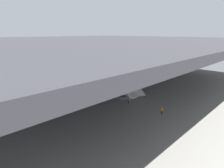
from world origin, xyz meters
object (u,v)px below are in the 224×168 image
Objects in this scene: airplane_main at (104,77)px; crew_worker_near_nose at (162,110)px; traffic_cone_orange at (149,103)px; baggage_tug at (108,78)px; boarding_stairs at (125,96)px; crew_worker_by_stairs at (129,100)px.

crew_worker_near_nose is (-4.59, -23.17, -2.63)m from airplane_main.
airplane_main reaches higher than crew_worker_near_nose.
crew_worker_near_nose is 6.44m from traffic_cone_orange.
baggage_tug is at bearing 67.03° from traffic_cone_orange.
airplane_main is 8.15× the size of boarding_stairs.
crew_worker_by_stairs is at bearing 89.36° from crew_worker_near_nose.
crew_worker_by_stairs is 0.68× the size of baggage_tug.
boarding_stairs is 2.10× the size of baggage_tug.
crew_worker_by_stairs is at bearing -126.13° from boarding_stairs.
crew_worker_near_nose reaches higher than traffic_cone_orange.
crew_worker_near_nose is at bearing -90.64° from crew_worker_by_stairs.
baggage_tug reaches higher than traffic_cone_orange.
traffic_cone_orange is (3.11, -3.80, -0.60)m from crew_worker_by_stairs.
crew_worker_near_nose is at bearing -101.21° from airplane_main.
boarding_stairs is 6.86m from traffic_cone_orange.
traffic_cone_orange is (0.94, -6.78, -0.46)m from boarding_stairs.
baggage_tug is at bearing 57.43° from crew_worker_by_stairs.
airplane_main is at bearing 72.02° from crew_worker_by_stairs.
crew_worker_near_nose is 0.75× the size of baggage_tug.
airplane_main reaches higher than boarding_stairs.
crew_worker_by_stairs is at bearing -107.98° from airplane_main.
crew_worker_near_nose reaches higher than crew_worker_by_stairs.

